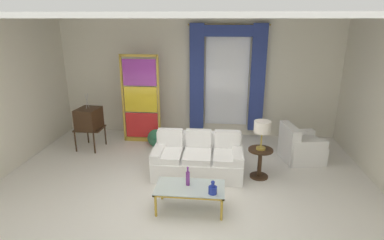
% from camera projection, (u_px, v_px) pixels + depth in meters
% --- Properties ---
extents(ground_plane, '(16.00, 16.00, 0.00)m').
position_uv_depth(ground_plane, '(184.00, 189.00, 5.83)').
color(ground_plane, white).
extents(wall_rear, '(8.00, 0.12, 3.00)m').
position_uv_depth(wall_rear, '(198.00, 79.00, 8.27)').
color(wall_rear, silver).
rests_on(wall_rear, ground).
extents(wall_left, '(0.12, 7.00, 3.00)m').
position_uv_depth(wall_left, '(5.00, 97.00, 6.29)').
color(wall_left, silver).
rests_on(wall_left, ground).
extents(ceiling_slab, '(8.00, 7.60, 0.04)m').
position_uv_depth(ceiling_slab, '(188.00, 17.00, 5.66)').
color(ceiling_slab, white).
extents(curtained_window, '(2.00, 0.17, 2.70)m').
position_uv_depth(curtained_window, '(227.00, 71.00, 7.96)').
color(curtained_window, white).
rests_on(curtained_window, ground).
extents(couch_white_long, '(1.77, 0.94, 0.86)m').
position_uv_depth(couch_white_long, '(198.00, 159.00, 6.35)').
color(couch_white_long, white).
rests_on(couch_white_long, ground).
extents(coffee_table, '(1.12, 0.59, 0.41)m').
position_uv_depth(coffee_table, '(190.00, 189.00, 5.10)').
color(coffee_table, silver).
rests_on(coffee_table, ground).
extents(bottle_blue_decanter, '(0.06, 0.06, 0.33)m').
position_uv_depth(bottle_blue_decanter, '(188.00, 178.00, 5.10)').
color(bottle_blue_decanter, '#753384').
rests_on(bottle_blue_decanter, coffee_table).
extents(bottle_crystal_tall, '(0.13, 0.13, 0.22)m').
position_uv_depth(bottle_crystal_tall, '(213.00, 189.00, 4.87)').
color(bottle_crystal_tall, navy).
rests_on(bottle_crystal_tall, coffee_table).
extents(vintage_tv, '(0.62, 0.64, 1.35)m').
position_uv_depth(vintage_tv, '(89.00, 119.00, 7.46)').
color(vintage_tv, '#382314').
rests_on(vintage_tv, ground).
extents(armchair_white, '(0.94, 0.93, 0.80)m').
position_uv_depth(armchair_white, '(299.00, 148.00, 6.95)').
color(armchair_white, white).
rests_on(armchair_white, ground).
extents(stained_glass_divider, '(0.95, 0.05, 2.20)m').
position_uv_depth(stained_glass_divider, '(141.00, 101.00, 7.77)').
color(stained_glass_divider, gold).
rests_on(stained_glass_divider, ground).
extents(peacock_figurine, '(0.44, 0.60, 0.50)m').
position_uv_depth(peacock_figurine, '(155.00, 139.00, 7.62)').
color(peacock_figurine, beige).
rests_on(peacock_figurine, ground).
extents(round_side_table, '(0.48, 0.48, 0.59)m').
position_uv_depth(round_side_table, '(260.00, 161.00, 6.16)').
color(round_side_table, '#382314').
rests_on(round_side_table, ground).
extents(table_lamp_brass, '(0.32, 0.32, 0.57)m').
position_uv_depth(table_lamp_brass, '(262.00, 128.00, 5.95)').
color(table_lamp_brass, '#B29338').
rests_on(table_lamp_brass, round_side_table).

